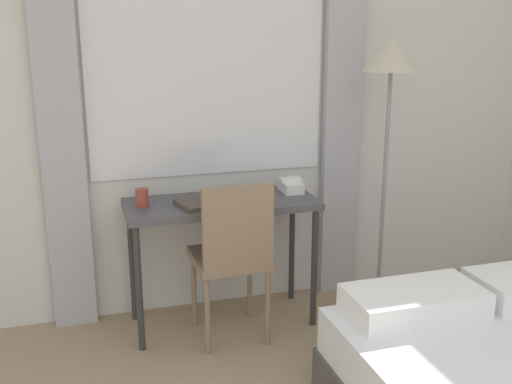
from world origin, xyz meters
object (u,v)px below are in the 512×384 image
at_px(desk, 221,214).
at_px(mug, 142,198).
at_px(standing_lamp, 390,82).
at_px(desk_chair, 233,251).
at_px(telephone, 290,186).
at_px(book, 198,204).

height_order(desk, mug, mug).
bearing_deg(standing_lamp, desk_chair, -173.27).
distance_m(telephone, mug, 0.89).
bearing_deg(standing_lamp, book, 177.07).
relative_size(book, mug, 2.62).
bearing_deg(book, standing_lamp, -2.93).
xyz_separation_m(desk, desk_chair, (0.00, -0.23, -0.14)).
bearing_deg(standing_lamp, mug, 174.58).
relative_size(desk, desk_chair, 1.17).
xyz_separation_m(desk, telephone, (0.44, 0.08, 0.12)).
distance_m(standing_lamp, telephone, 0.83).
distance_m(book, mug, 0.30).
relative_size(desk, standing_lamp, 0.65).
distance_m(desk, standing_lamp, 1.22).
distance_m(desk_chair, telephone, 0.59).
bearing_deg(desk, standing_lamp, -6.88).
xyz_separation_m(standing_lamp, book, (-1.11, 0.06, -0.64)).
xyz_separation_m(desk, standing_lamp, (0.97, -0.12, 0.73)).
relative_size(telephone, mug, 1.87).
bearing_deg(desk, telephone, 9.65).
bearing_deg(book, desk, 22.00).
relative_size(desk_chair, standing_lamp, 0.56).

